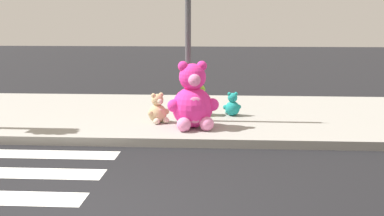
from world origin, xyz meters
The scene contains 6 objects.
sidewalk centered at (0.00, 5.20, 0.07)m, with size 28.00×4.40×0.15m, color #9E9B93.
sign_pole centered at (1.00, 4.40, 1.85)m, with size 0.56×0.11×3.20m.
plush_pink_large centered at (1.12, 3.81, 0.63)m, with size 0.91×0.84×1.19m.
plush_lime centered at (1.15, 4.93, 0.42)m, with size 0.45×0.51×0.67m.
plush_teal centered at (1.85, 4.93, 0.34)m, with size 0.37×0.33×0.48m.
plush_tan centered at (0.45, 4.19, 0.38)m, with size 0.39×0.41×0.56m.
Camera 1 is at (1.61, -4.44, 2.10)m, focal length 44.36 mm.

